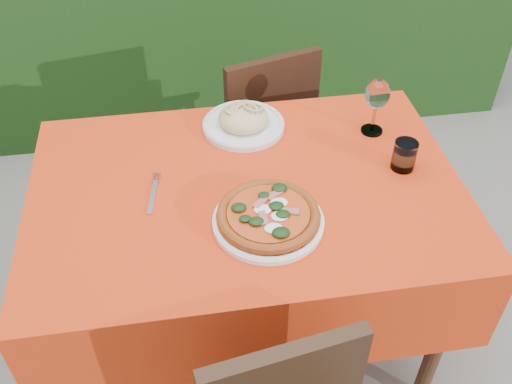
{
  "coord_description": "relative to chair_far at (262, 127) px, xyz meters",
  "views": [
    {
      "loc": [
        -0.17,
        -1.23,
        1.84
      ],
      "look_at": [
        0.02,
        -0.05,
        0.77
      ],
      "focal_mm": 40.0,
      "sensor_mm": 36.0,
      "label": 1
    }
  ],
  "objects": [
    {
      "name": "water_glass",
      "position": [
        0.32,
        -0.64,
        0.31
      ],
      "size": [
        0.07,
        0.07,
        0.09
      ],
      "color": "white",
      "rests_on": "dining_table"
    },
    {
      "name": "fork",
      "position": [
        -0.43,
        -0.66,
        0.27
      ],
      "size": [
        0.05,
        0.19,
        0.01
      ],
      "primitive_type": "cube",
      "rotation": [
        0.0,
        0.0,
        -0.15
      ],
      "color": "silver",
      "rests_on": "dining_table"
    },
    {
      "name": "ground",
      "position": [
        -0.15,
        -0.65,
        -0.48
      ],
      "size": [
        60.0,
        60.0,
        0.0
      ],
      "primitive_type": "plane",
      "color": "slate",
      "rests_on": "ground"
    },
    {
      "name": "pizza_plate",
      "position": [
        -0.12,
        -0.81,
        0.29
      ],
      "size": [
        0.36,
        0.36,
        0.06
      ],
      "rotation": [
        0.0,
        0.0,
        0.38
      ],
      "color": "white",
      "rests_on": "dining_table"
    },
    {
      "name": "dining_table",
      "position": [
        -0.15,
        -0.65,
        0.11
      ],
      "size": [
        1.26,
        0.86,
        0.75
      ],
      "color": "#4D2918",
      "rests_on": "ground"
    },
    {
      "name": "pasta_plate",
      "position": [
        -0.12,
        -0.36,
        0.29
      ],
      "size": [
        0.27,
        0.27,
        0.08
      ],
      "rotation": [
        0.0,
        0.0,
        0.41
      ],
      "color": "silver",
      "rests_on": "dining_table"
    },
    {
      "name": "wine_glass",
      "position": [
        0.29,
        -0.45,
        0.4
      ],
      "size": [
        0.08,
        0.08,
        0.19
      ],
      "color": "silver",
      "rests_on": "dining_table"
    },
    {
      "name": "chair_far",
      "position": [
        0.0,
        0.0,
        0.0
      ],
      "size": [
        0.47,
        0.47,
        0.84
      ],
      "rotation": [
        0.0,
        0.0,
        3.43
      ],
      "color": "black",
      "rests_on": "ground"
    }
  ]
}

